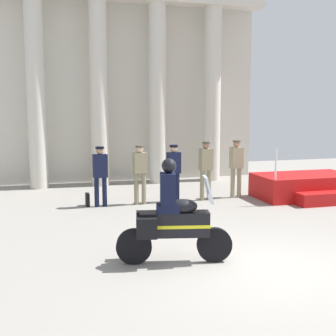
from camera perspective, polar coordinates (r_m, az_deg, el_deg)
The scene contains 10 objects.
ground_plane at distance 8.33m, azimuth 11.66°, elevation -12.13°, with size 28.00×28.00×0.00m, color gray.
colonnade_backdrop at distance 16.94m, azimuth -5.29°, elevation 11.07°, with size 10.06×1.46×7.02m.
reviewing_stand at distance 14.56m, azimuth 16.76°, elevation -2.26°, with size 2.94×2.14×1.62m.
officer_in_row_0 at distance 12.82m, azimuth -8.44°, elevation -0.44°, with size 0.41×0.27×1.69m.
officer_in_row_1 at distance 13.00m, azimuth -3.52°, elevation -0.19°, with size 0.41×0.27×1.70m.
officer_in_row_2 at distance 13.32m, azimuth 0.72°, elevation -0.06°, with size 0.41×0.27×1.68m.
officer_in_row_3 at distance 13.60m, azimuth 4.73°, elevation 0.30°, with size 0.41×0.27×1.76m.
officer_in_row_4 at distance 14.10m, azimuth 8.50°, elevation 0.53°, with size 0.41×0.27×1.77m.
motorcycle_with_rider at distance 8.19m, azimuth 0.31°, elevation -6.49°, with size 2.07×0.82×1.90m.
briefcase_on_ground at distance 13.10m, azimuth -10.00°, elevation -3.91°, with size 0.10×0.32×0.36m, color black.
Camera 1 is at (-3.64, -6.94, 2.83)m, focal length 48.93 mm.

